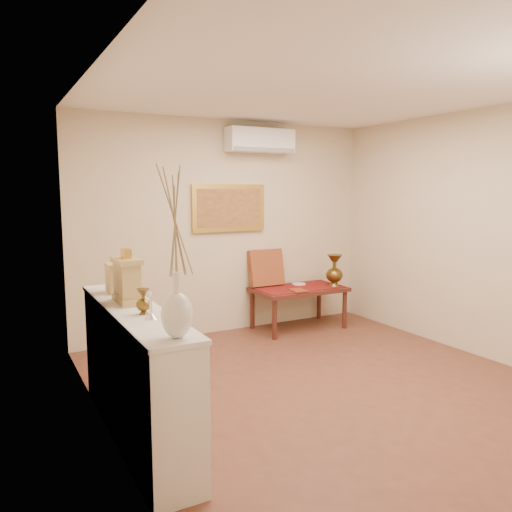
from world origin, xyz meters
TOP-DOWN VIEW (x-y plane):
  - floor at (0.00, 0.00)m, footprint 4.50×4.50m
  - ceiling at (0.00, 0.00)m, footprint 4.50×4.50m
  - wall_back at (0.00, 2.25)m, footprint 4.00×0.02m
  - wall_left at (-2.00, 0.00)m, footprint 0.02×4.50m
  - wall_right at (2.00, 0.00)m, footprint 0.02×4.50m
  - white_vase at (-1.80, -0.88)m, footprint 0.19×0.19m
  - candlestick at (-1.80, -0.38)m, footprint 0.09×0.09m
  - brass_urn_small at (-1.81, -0.23)m, footprint 0.10×0.10m
  - table_cloth at (0.85, 1.88)m, footprint 1.14×0.59m
  - brass_urn_tall at (1.31, 1.73)m, footprint 0.22×0.22m
  - plate at (0.95, 2.03)m, footprint 0.19×0.19m
  - menu at (0.71, 1.67)m, footprint 0.21×0.27m
  - cushion at (0.51, 2.16)m, footprint 0.49×0.20m
  - display_ledge at (-1.82, 0.00)m, footprint 0.37×2.02m
  - mantel_clock at (-1.82, 0.18)m, footprint 0.17×0.36m
  - wooden_chest at (-1.80, 0.60)m, footprint 0.16×0.21m
  - low_table at (0.85, 1.88)m, footprint 1.20×0.70m
  - painting at (0.00, 2.22)m, footprint 1.00×0.06m
  - ac_unit at (0.40, 2.12)m, footprint 0.90×0.25m

SIDE VIEW (x-z plane):
  - floor at x=0.00m, z-range 0.00..0.00m
  - low_table at x=0.85m, z-range 0.21..0.76m
  - display_ledge at x=-1.82m, z-range 0.00..0.98m
  - table_cloth at x=0.85m, z-range 0.55..0.56m
  - plate at x=0.95m, z-range 0.56..0.57m
  - menu at x=0.71m, z-range 0.56..0.57m
  - cushion at x=0.51m, z-range 0.55..1.05m
  - brass_urn_tall at x=1.31m, z-range 0.56..1.06m
  - candlestick at x=-1.80m, z-range 0.98..1.16m
  - brass_urn_small at x=-1.81m, z-range 0.98..1.21m
  - wooden_chest at x=-1.80m, z-range 0.98..1.22m
  - mantel_clock at x=-1.82m, z-range 0.95..1.36m
  - wall_back at x=0.00m, z-range 0.00..2.70m
  - wall_left at x=-2.00m, z-range 0.00..2.70m
  - wall_right at x=2.00m, z-range 0.00..2.70m
  - white_vase at x=-1.80m, z-range 0.98..1.95m
  - painting at x=0.00m, z-range 1.30..1.90m
  - ac_unit at x=0.40m, z-range 2.30..2.60m
  - ceiling at x=0.00m, z-range 2.70..2.70m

